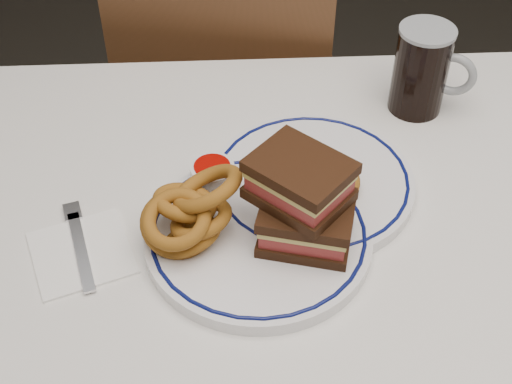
{
  "coord_description": "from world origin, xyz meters",
  "views": [
    {
      "loc": [
        -0.16,
        -0.63,
        1.45
      ],
      "look_at": [
        -0.13,
        0.01,
        0.83
      ],
      "focal_mm": 50.0,
      "sensor_mm": 36.0,
      "label": 1
    }
  ],
  "objects_px": {
    "chair_far": "(230,103)",
    "main_plate": "(258,236)",
    "far_plate": "(312,182)",
    "reuben_sandwich": "(303,202)",
    "beer_mug": "(423,69)"
  },
  "relations": [
    {
      "from": "beer_mug",
      "to": "far_plate",
      "type": "distance_m",
      "value": 0.27
    },
    {
      "from": "chair_far",
      "to": "reuben_sandwich",
      "type": "xyz_separation_m",
      "value": [
        0.08,
        -0.64,
        0.33
      ]
    },
    {
      "from": "beer_mug",
      "to": "far_plate",
      "type": "relative_size",
      "value": 0.5
    },
    {
      "from": "reuben_sandwich",
      "to": "far_plate",
      "type": "xyz_separation_m",
      "value": [
        0.03,
        0.11,
        -0.07
      ]
    },
    {
      "from": "reuben_sandwich",
      "to": "far_plate",
      "type": "height_order",
      "value": "reuben_sandwich"
    },
    {
      "from": "chair_far",
      "to": "main_plate",
      "type": "distance_m",
      "value": 0.69
    },
    {
      "from": "far_plate",
      "to": "beer_mug",
      "type": "bearing_deg",
      "value": 43.55
    },
    {
      "from": "main_plate",
      "to": "beer_mug",
      "type": "xyz_separation_m",
      "value": [
        0.27,
        0.28,
        0.06
      ]
    },
    {
      "from": "main_plate",
      "to": "far_plate",
      "type": "relative_size",
      "value": 1.04
    },
    {
      "from": "reuben_sandwich",
      "to": "beer_mug",
      "type": "distance_m",
      "value": 0.36
    },
    {
      "from": "main_plate",
      "to": "far_plate",
      "type": "xyz_separation_m",
      "value": [
        0.08,
        0.1,
        -0.0
      ]
    },
    {
      "from": "reuben_sandwich",
      "to": "beer_mug",
      "type": "bearing_deg",
      "value": 53.23
    },
    {
      "from": "far_plate",
      "to": "reuben_sandwich",
      "type": "bearing_deg",
      "value": -103.64
    },
    {
      "from": "chair_far",
      "to": "main_plate",
      "type": "bearing_deg",
      "value": -87.48
    },
    {
      "from": "main_plate",
      "to": "reuben_sandwich",
      "type": "relative_size",
      "value": 1.98
    }
  ]
}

